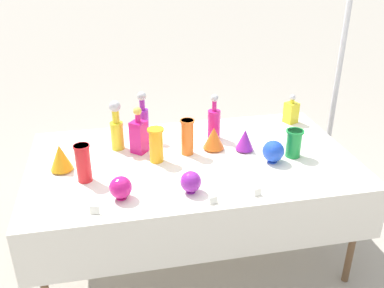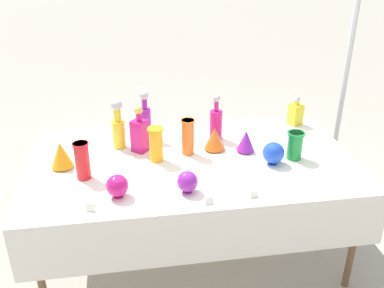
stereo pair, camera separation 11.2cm
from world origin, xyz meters
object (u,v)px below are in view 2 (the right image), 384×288
at_px(slender_vase_1, 188,136).
at_px(slender_vase_2, 295,144).
at_px(tall_bottle_2, 145,118).
at_px(tall_bottle_0, 118,126).
at_px(round_bowl_2, 273,153).
at_px(cardboard_box_behind_left, 162,151).
at_px(square_decanter_1, 296,113).
at_px(fluted_vase_0, 246,141).
at_px(round_bowl_1, 117,186).
at_px(square_decanter_0, 140,133).
at_px(slender_vase_0, 82,160).
at_px(round_bowl_0, 187,182).
at_px(tall_bottle_1, 216,122).
at_px(fluted_vase_1, 61,155).
at_px(slender_vase_3, 156,143).
at_px(fluted_vase_2, 215,138).

distance_m(slender_vase_1, slender_vase_2, 0.68).
distance_m(tall_bottle_2, slender_vase_2, 1.04).
height_order(tall_bottle_0, round_bowl_2, tall_bottle_0).
bearing_deg(tall_bottle_0, cardboard_box_behind_left, 71.45).
distance_m(square_decanter_1, fluted_vase_0, 0.62).
distance_m(slender_vase_2, round_bowl_1, 1.15).
relative_size(tall_bottle_0, fluted_vase_0, 2.26).
height_order(square_decanter_0, slender_vase_0, square_decanter_0).
bearing_deg(round_bowl_0, slender_vase_0, 156.95).
bearing_deg(tall_bottle_1, fluted_vase_1, -165.44).
bearing_deg(fluted_vase_1, square_decanter_1, 14.20).
bearing_deg(round_bowl_1, tall_bottle_0, 88.82).
relative_size(square_decanter_1, slender_vase_3, 1.01).
bearing_deg(round_bowl_1, fluted_vase_1, 131.68).
distance_m(tall_bottle_0, tall_bottle_2, 0.23).
xyz_separation_m(slender_vase_1, slender_vase_3, (-0.21, -0.06, -0.01)).
bearing_deg(round_bowl_0, round_bowl_2, 22.70).
relative_size(tall_bottle_1, round_bowl_1, 2.48).
bearing_deg(cardboard_box_behind_left, slender_vase_2, -63.22).
relative_size(slender_vase_0, fluted_vase_2, 1.47).
xyz_separation_m(tall_bottle_0, slender_vase_2, (1.10, -0.34, -0.05)).
xyz_separation_m(square_decanter_0, cardboard_box_behind_left, (0.24, 1.19, -0.75)).
distance_m(round_bowl_1, round_bowl_2, 0.99).
bearing_deg(slender_vase_3, round_bowl_1, -122.12).
xyz_separation_m(tall_bottle_2, round_bowl_1, (-0.20, -0.76, -0.07)).
distance_m(slender_vase_2, round_bowl_2, 0.17).
relative_size(fluted_vase_0, round_bowl_2, 1.04).
xyz_separation_m(slender_vase_1, cardboard_box_behind_left, (-0.07, 1.28, -0.75)).
height_order(tall_bottle_1, round_bowl_1, tall_bottle_1).
bearing_deg(slender_vase_3, slender_vase_2, -7.21).
xyz_separation_m(slender_vase_2, round_bowl_0, (-0.73, -0.29, -0.03)).
height_order(slender_vase_3, cardboard_box_behind_left, slender_vase_3).
bearing_deg(slender_vase_3, slender_vase_1, 16.25).
xyz_separation_m(slender_vase_2, fluted_vase_0, (-0.28, 0.14, -0.02)).
relative_size(slender_vase_3, round_bowl_0, 1.77).
bearing_deg(square_decanter_1, slender_vase_1, -158.13).
height_order(slender_vase_0, fluted_vase_2, slender_vase_0).
bearing_deg(slender_vase_3, tall_bottle_0, 135.56).
bearing_deg(tall_bottle_0, slender_vase_1, -20.47).
height_order(slender_vase_2, fluted_vase_2, slender_vase_2).
distance_m(tall_bottle_1, cardboard_box_behind_left, 1.35).
bearing_deg(slender_vase_2, tall_bottle_2, 152.48).
bearing_deg(round_bowl_2, fluted_vase_0, 123.32).
xyz_separation_m(tall_bottle_0, square_decanter_0, (0.14, -0.08, -0.03)).
relative_size(tall_bottle_2, slender_vase_2, 1.87).
relative_size(square_decanter_0, round_bowl_1, 2.40).
bearing_deg(fluted_vase_2, round_bowl_2, -37.93).
bearing_deg(slender_vase_2, tall_bottle_0, 163.03).
bearing_deg(tall_bottle_1, square_decanter_1, 13.63).
bearing_deg(round_bowl_1, slender_vase_2, 13.95).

